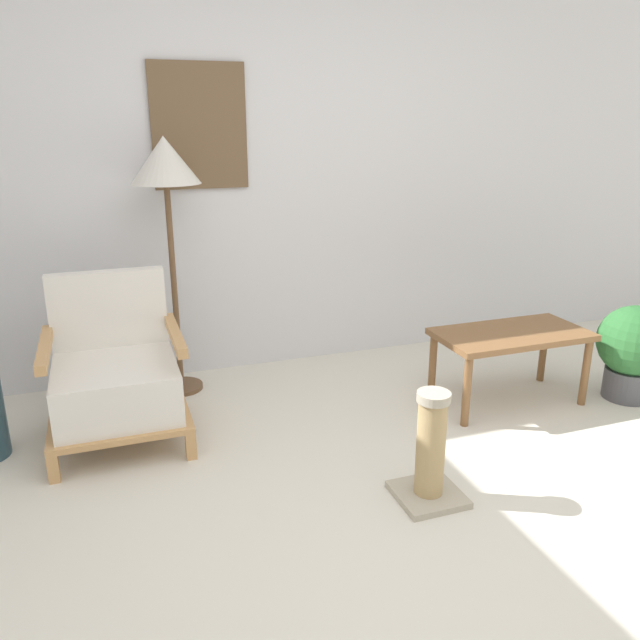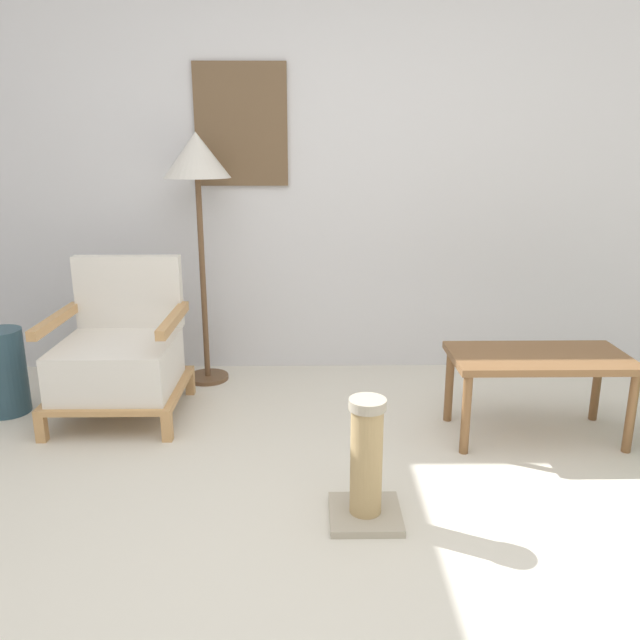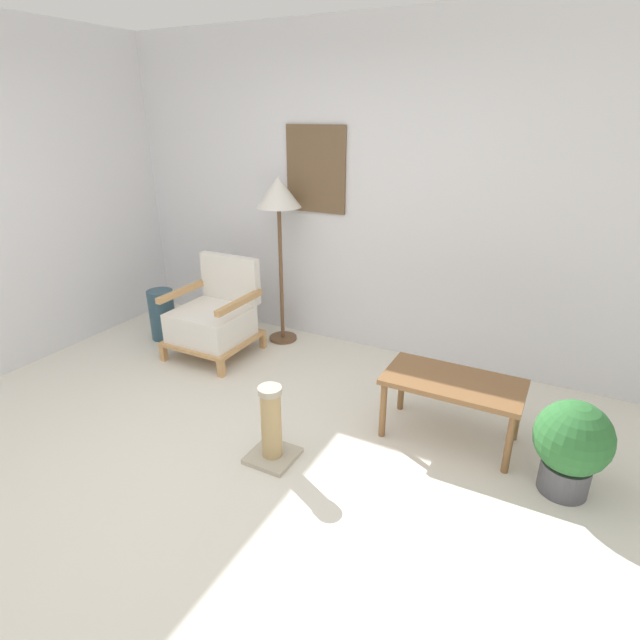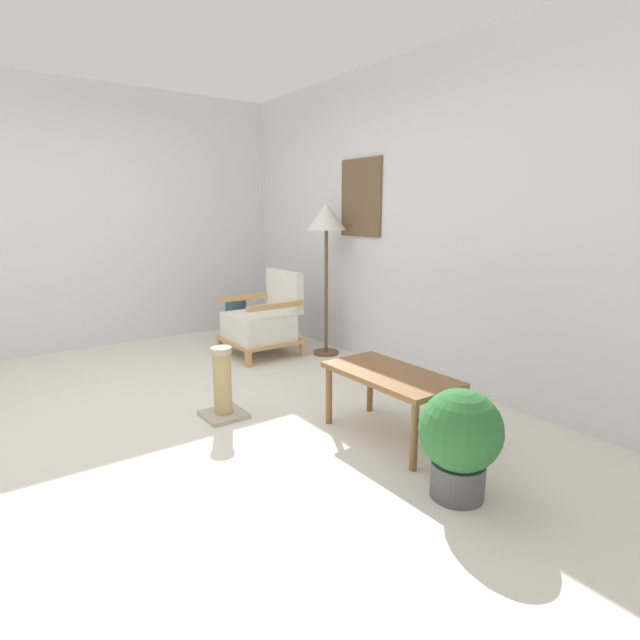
{
  "view_description": "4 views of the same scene",
  "coord_description": "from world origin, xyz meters",
  "px_view_note": "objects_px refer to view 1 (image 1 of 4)",
  "views": [
    {
      "loc": [
        -1.01,
        -1.61,
        1.6
      ],
      "look_at": [
        0.07,
        1.43,
        0.55
      ],
      "focal_mm": 35.0,
      "sensor_mm": 36.0,
      "label": 1
    },
    {
      "loc": [
        0.02,
        -1.7,
        1.43
      ],
      "look_at": [
        0.07,
        1.43,
        0.55
      ],
      "focal_mm": 35.0,
      "sensor_mm": 36.0,
      "label": 2
    },
    {
      "loc": [
        1.68,
        -1.65,
        2.01
      ],
      "look_at": [
        0.07,
        1.43,
        0.55
      ],
      "focal_mm": 28.0,
      "sensor_mm": 36.0,
      "label": 3
    },
    {
      "loc": [
        3.31,
        -0.91,
        1.41
      ],
      "look_at": [
        0.07,
        1.43,
        0.55
      ],
      "focal_mm": 28.0,
      "sensor_mm": 36.0,
      "label": 4
    }
  ],
  "objects_px": {
    "armchair": "(116,377)",
    "scratching_post": "(430,455)",
    "floor_lamp": "(166,175)",
    "coffee_table": "(511,341)",
    "potted_plant": "(633,348)"
  },
  "relations": [
    {
      "from": "floor_lamp",
      "to": "scratching_post",
      "type": "xyz_separation_m",
      "value": [
        0.87,
        -1.54,
        -1.08
      ]
    },
    {
      "from": "scratching_post",
      "to": "floor_lamp",
      "type": "bearing_deg",
      "value": 119.44
    },
    {
      "from": "coffee_table",
      "to": "potted_plant",
      "type": "bearing_deg",
      "value": -15.54
    },
    {
      "from": "potted_plant",
      "to": "scratching_post",
      "type": "distance_m",
      "value": 1.71
    },
    {
      "from": "floor_lamp",
      "to": "scratching_post",
      "type": "bearing_deg",
      "value": -60.56
    },
    {
      "from": "armchair",
      "to": "potted_plant",
      "type": "xyz_separation_m",
      "value": [
        2.87,
        -0.5,
        -0.02
      ]
    },
    {
      "from": "coffee_table",
      "to": "scratching_post",
      "type": "height_order",
      "value": "scratching_post"
    },
    {
      "from": "coffee_table",
      "to": "scratching_post",
      "type": "distance_m",
      "value": 1.18
    },
    {
      "from": "armchair",
      "to": "floor_lamp",
      "type": "distance_m",
      "value": 1.15
    },
    {
      "from": "armchair",
      "to": "scratching_post",
      "type": "xyz_separation_m",
      "value": [
        1.25,
        -1.03,
        -0.13
      ]
    },
    {
      "from": "scratching_post",
      "to": "coffee_table",
      "type": "bearing_deg",
      "value": 38.35
    },
    {
      "from": "armchair",
      "to": "floor_lamp",
      "type": "relative_size",
      "value": 0.55
    },
    {
      "from": "scratching_post",
      "to": "armchair",
      "type": "bearing_deg",
      "value": 140.56
    },
    {
      "from": "floor_lamp",
      "to": "scratching_post",
      "type": "relative_size",
      "value": 2.97
    },
    {
      "from": "floor_lamp",
      "to": "coffee_table",
      "type": "height_order",
      "value": "floor_lamp"
    }
  ]
}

